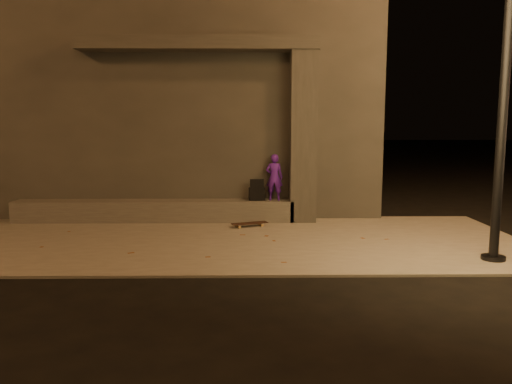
{
  "coord_description": "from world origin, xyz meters",
  "views": [
    {
      "loc": [
        0.55,
        -6.92,
        2.13
      ],
      "look_at": [
        0.67,
        2.0,
        0.91
      ],
      "focal_mm": 35.0,
      "sensor_mm": 36.0,
      "label": 1
    }
  ],
  "objects_px": {
    "skateboard": "(250,223)",
    "skateboarder": "(274,177)",
    "column": "(303,138)",
    "backpack": "(257,193)"
  },
  "relations": [
    {
      "from": "column",
      "to": "backpack",
      "type": "xyz_separation_m",
      "value": [
        -0.98,
        0.0,
        -1.19
      ]
    },
    {
      "from": "skateboarder",
      "to": "column",
      "type": "bearing_deg",
      "value": -172.44
    },
    {
      "from": "skateboard",
      "to": "skateboarder",
      "type": "bearing_deg",
      "value": 28.64
    },
    {
      "from": "column",
      "to": "skateboarder",
      "type": "height_order",
      "value": "column"
    },
    {
      "from": "backpack",
      "to": "skateboard",
      "type": "xyz_separation_m",
      "value": [
        -0.16,
        -0.65,
        -0.54
      ]
    },
    {
      "from": "column",
      "to": "skateboard",
      "type": "height_order",
      "value": "column"
    },
    {
      "from": "column",
      "to": "backpack",
      "type": "bearing_deg",
      "value": 180.0
    },
    {
      "from": "backpack",
      "to": "skateboarder",
      "type": "bearing_deg",
      "value": -5.85
    },
    {
      "from": "column",
      "to": "backpack",
      "type": "distance_m",
      "value": 1.54
    },
    {
      "from": "skateboarder",
      "to": "skateboard",
      "type": "relative_size",
      "value": 1.3
    }
  ]
}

